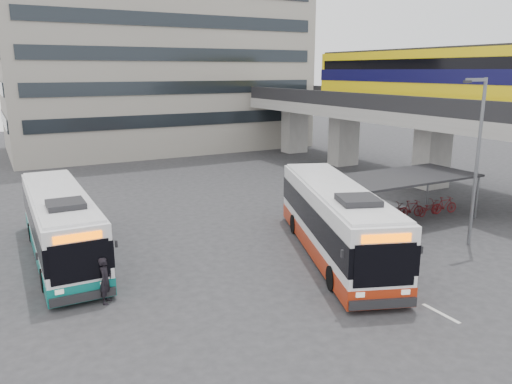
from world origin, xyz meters
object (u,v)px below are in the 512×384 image
bus_main (335,221)px  bus_teal (61,225)px  lamp_post (477,153)px  pedestrian (105,280)px

bus_main → bus_teal: 12.25m
bus_main → lamp_post: (6.46, -1.99, 2.89)m
bus_main → bus_teal: (-10.93, 5.52, -0.09)m
pedestrian → lamp_post: bearing=-66.9°
bus_teal → pedestrian: bearing=-81.8°
bus_teal → pedestrian: size_ratio=6.32×
bus_teal → lamp_post: lamp_post is taller
bus_main → lamp_post: lamp_post is taller
lamp_post → pedestrian: bearing=176.2°
bus_teal → lamp_post: (17.39, -7.52, 2.99)m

